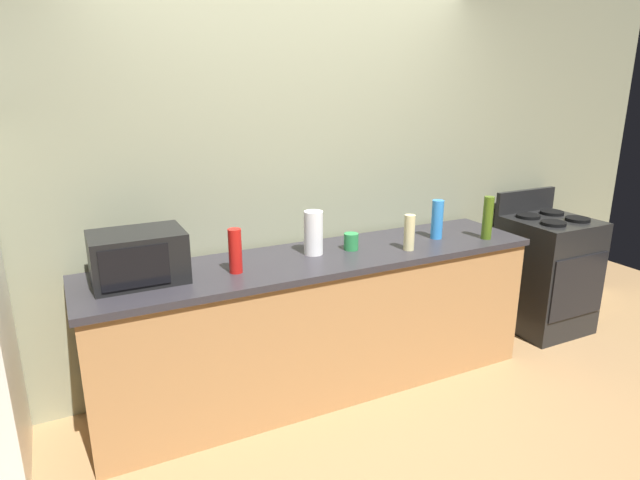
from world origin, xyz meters
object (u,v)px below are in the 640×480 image
object	(u,v)px
bottle_hot_sauce	(235,251)
bottle_spray_cleaner	(437,219)
stove_range	(546,273)
mug_green	(351,242)
paper_towel_roll	(313,233)
bottle_olive_oil	(488,218)
bottle_hand_soap	(409,233)
microwave	(138,257)

from	to	relation	value
bottle_hot_sauce	bottle_spray_cleaner	world-z (taller)	bottle_spray_cleaner
stove_range	mug_green	world-z (taller)	stove_range
paper_towel_roll	bottle_hot_sauce	bearing A→B (deg)	-168.83
paper_towel_roll	bottle_spray_cleaner	world-z (taller)	paper_towel_roll
bottle_olive_oil	bottle_spray_cleaner	world-z (taller)	bottle_olive_oil
bottle_hot_sauce	mug_green	bearing A→B (deg)	5.71
bottle_olive_oil	bottle_hand_soap	size ratio (longest dim) A/B	1.28
bottle_olive_oil	bottle_hot_sauce	distance (m)	1.72
microwave	bottle_spray_cleaner	distance (m)	1.92
bottle_olive_oil	bottle_spray_cleaner	xyz separation A→B (m)	(-0.30, 0.16, -0.01)
bottle_hand_soap	bottle_hot_sauce	world-z (taller)	bottle_hot_sauce
paper_towel_roll	bottle_olive_oil	xyz separation A→B (m)	(1.19, -0.22, 0.01)
stove_range	paper_towel_roll	bearing A→B (deg)	178.58
bottle_hot_sauce	bottle_spray_cleaner	distance (m)	1.42
paper_towel_roll	bottle_spray_cleaner	xyz separation A→B (m)	(0.89, -0.06, -0.00)
stove_range	bottle_spray_cleaner	size ratio (longest dim) A/B	4.11
bottle_spray_cleaner	paper_towel_roll	bearing A→B (deg)	175.94
microwave	bottle_olive_oil	bearing A→B (deg)	-5.63
bottle_hot_sauce	bottle_spray_cleaner	size ratio (longest dim) A/B	0.96
stove_range	microwave	size ratio (longest dim) A/B	2.25
stove_range	paper_towel_roll	world-z (taller)	paper_towel_roll
bottle_olive_oil	microwave	bearing A→B (deg)	174.37
stove_range	mug_green	distance (m)	1.84
stove_range	paper_towel_roll	xyz separation A→B (m)	(-2.02, 0.05, 0.57)
stove_range	microwave	world-z (taller)	microwave
bottle_spray_cleaner	bottle_hot_sauce	bearing A→B (deg)	-178.33
stove_range	bottle_olive_oil	world-z (taller)	bottle_olive_oil
bottle_hand_soap	bottle_spray_cleaner	world-z (taller)	bottle_spray_cleaner
bottle_spray_cleaner	mug_green	size ratio (longest dim) A/B	2.48
bottle_hand_soap	microwave	bearing A→B (deg)	173.21
stove_range	bottle_olive_oil	bearing A→B (deg)	-168.39
bottle_olive_oil	bottle_hot_sauce	size ratio (longest dim) A/B	1.15
stove_range	mug_green	xyz separation A→B (m)	(-1.77, 0.02, 0.49)
microwave	bottle_hot_sauce	size ratio (longest dim) A/B	1.91
bottle_hand_soap	bottle_spray_cleaner	bearing A→B (deg)	22.16
bottle_hand_soap	mug_green	xyz separation A→B (m)	(-0.32, 0.17, -0.06)
paper_towel_roll	bottle_hot_sauce	size ratio (longest dim) A/B	1.08
bottle_olive_oil	mug_green	size ratio (longest dim) A/B	2.73
stove_range	bottle_spray_cleaner	distance (m)	1.26
bottle_spray_cleaner	mug_green	xyz separation A→B (m)	(-0.64, 0.04, -0.08)
paper_towel_roll	stove_range	bearing A→B (deg)	-1.42
microwave	mug_green	xyz separation A→B (m)	(1.28, -0.02, -0.08)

